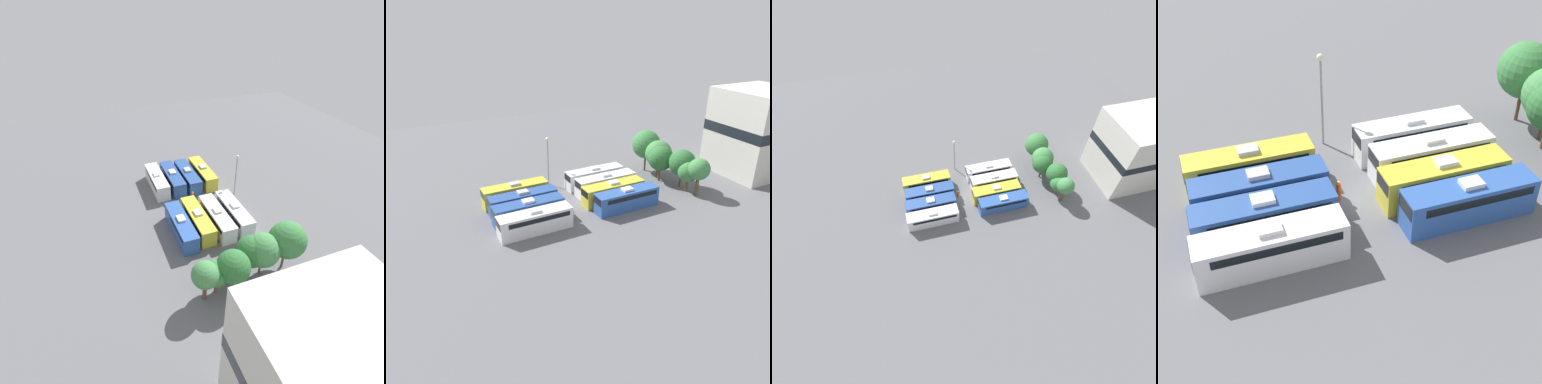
# 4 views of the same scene
# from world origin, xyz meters

# --- Properties ---
(ground_plane) EXTENTS (115.57, 115.57, 0.00)m
(ground_plane) POSITION_xyz_m (0.00, 0.00, 0.00)
(ground_plane) COLOR slate
(bus_0) EXTENTS (2.56, 10.22, 3.39)m
(bus_0) POSITION_xyz_m (-4.90, -6.97, 1.66)
(bus_0) COLOR gold
(bus_0) RESTS_ON ground_plane
(bus_1) EXTENTS (2.56, 10.22, 3.39)m
(bus_1) POSITION_xyz_m (-1.55, -6.84, 1.66)
(bus_1) COLOR #284C93
(bus_1) RESTS_ON ground_plane
(bus_2) EXTENTS (2.56, 10.22, 3.39)m
(bus_2) POSITION_xyz_m (1.52, -7.14, 1.66)
(bus_2) COLOR #284C93
(bus_2) RESTS_ON ground_plane
(bus_3) EXTENTS (2.56, 10.22, 3.39)m
(bus_3) POSITION_xyz_m (4.69, -7.37, 1.66)
(bus_3) COLOR silver
(bus_3) RESTS_ON ground_plane
(bus_4) EXTENTS (2.56, 10.22, 3.39)m
(bus_4) POSITION_xyz_m (-4.90, 7.16, 1.66)
(bus_4) COLOR white
(bus_4) RESTS_ON ground_plane
(bus_5) EXTENTS (2.56, 10.22, 3.39)m
(bus_5) POSITION_xyz_m (-1.58, 7.38, 1.66)
(bus_5) COLOR white
(bus_5) RESTS_ON ground_plane
(bus_6) EXTENTS (2.56, 10.22, 3.39)m
(bus_6) POSITION_xyz_m (1.62, 6.85, 1.66)
(bus_6) COLOR gold
(bus_6) RESTS_ON ground_plane
(bus_7) EXTENTS (2.56, 10.22, 3.39)m
(bus_7) POSITION_xyz_m (4.66, 7.34, 1.66)
(bus_7) COLOR #2D56A8
(bus_7) RESTS_ON ground_plane
(worker_person) EXTENTS (0.36, 0.36, 1.82)m
(worker_person) POSITION_xyz_m (-0.47, -1.02, 0.85)
(worker_person) COLOR #CC4C19
(worker_person) RESTS_ON ground_plane
(light_pole) EXTENTS (0.60, 0.60, 8.55)m
(light_pole) POSITION_xyz_m (-8.63, 0.21, 5.73)
(light_pole) COLOR gray
(light_pole) RESTS_ON ground_plane
(tree_0) EXTENTS (5.19, 5.19, 7.73)m
(tree_0) POSITION_xyz_m (-6.58, 18.97, 5.12)
(tree_0) COLOR brown
(tree_0) RESTS_ON ground_plane
(tree_1) EXTENTS (4.70, 4.70, 6.85)m
(tree_1) POSITION_xyz_m (-2.87, 18.93, 4.49)
(tree_1) COLOR brown
(tree_1) RESTS_ON ground_plane
(tree_2) EXTENTS (4.39, 4.39, 6.39)m
(tree_2) POSITION_xyz_m (-1.51, 18.37, 4.18)
(tree_2) COLOR brown
(tree_2) RESTS_ON ground_plane
(tree_3) EXTENTS (4.47, 4.47, 6.54)m
(tree_3) POSITION_xyz_m (2.04, 19.99, 4.30)
(tree_3) COLOR brown
(tree_3) RESTS_ON ground_plane
(tree_4) EXTENTS (3.42, 3.42, 5.21)m
(tree_4) POSITION_xyz_m (4.16, 19.57, 3.48)
(tree_4) COLOR brown
(tree_4) RESTS_ON ground_plane
(tree_5) EXTENTS (3.52, 3.52, 6.27)m
(tree_5) POSITION_xyz_m (5.91, 20.10, 4.45)
(tree_5) COLOR brown
(tree_5) RESTS_ON ground_plane
(depot_building) EXTENTS (12.61, 12.81, 15.16)m
(depot_building) POSITION_xyz_m (2.33, 36.41, 7.66)
(depot_building) COLOR beige
(depot_building) RESTS_ON ground_plane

